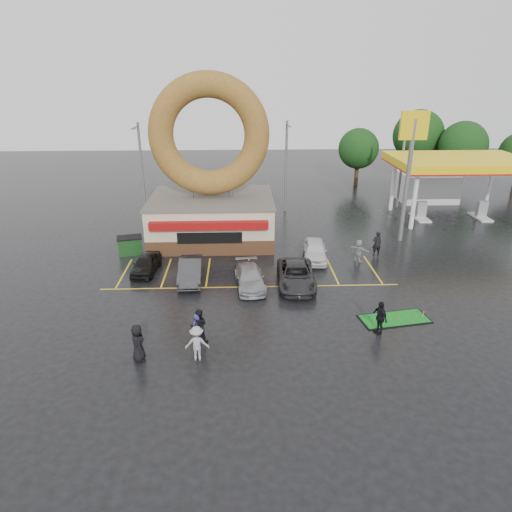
{
  "coord_description": "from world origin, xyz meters",
  "views": [
    {
      "loc": [
        -0.66,
        -24.1,
        13.51
      ],
      "look_at": [
        0.37,
        3.49,
        2.2
      ],
      "focal_mm": 32.0,
      "sensor_mm": 36.0,
      "label": 1
    }
  ],
  "objects_px": {
    "gas_station": "(443,174)",
    "person_blue": "(198,330)",
    "car_dgrey": "(190,271)",
    "dumpster": "(130,246)",
    "car_silver": "(250,278)",
    "putting_green": "(394,319)",
    "streetlight_mid": "(286,165)",
    "donut_shop": "(211,188)",
    "shell_sign": "(411,153)",
    "car_black": "(146,264)",
    "person_cameraman": "(380,317)",
    "car_white": "(315,250)",
    "car_grey": "(296,275)",
    "streetlight_right": "(402,162)",
    "streetlight_left": "(142,168)"
  },
  "relations": [
    {
      "from": "streetlight_mid",
      "to": "gas_station",
      "type": "bearing_deg",
      "value": 0.08
    },
    {
      "from": "streetlight_left",
      "to": "streetlight_right",
      "type": "bearing_deg",
      "value": 4.4
    },
    {
      "from": "car_silver",
      "to": "person_cameraman",
      "type": "relative_size",
      "value": 2.31
    },
    {
      "from": "car_silver",
      "to": "putting_green",
      "type": "distance_m",
      "value": 9.59
    },
    {
      "from": "gas_station",
      "to": "streetlight_mid",
      "type": "relative_size",
      "value": 1.52
    },
    {
      "from": "car_silver",
      "to": "car_white",
      "type": "relative_size",
      "value": 1.03
    },
    {
      "from": "person_cameraman",
      "to": "streetlight_mid",
      "type": "bearing_deg",
      "value": 166.95
    },
    {
      "from": "streetlight_mid",
      "to": "putting_green",
      "type": "bearing_deg",
      "value": -79.04
    },
    {
      "from": "car_grey",
      "to": "person_cameraman",
      "type": "distance_m",
      "value": 7.3
    },
    {
      "from": "car_black",
      "to": "car_silver",
      "type": "bearing_deg",
      "value": -13.49
    },
    {
      "from": "gas_station",
      "to": "streetlight_left",
      "type": "xyz_separation_m",
      "value": [
        -30.0,
        -1.02,
        1.08
      ]
    },
    {
      "from": "car_silver",
      "to": "donut_shop",
      "type": "bearing_deg",
      "value": 101.91
    },
    {
      "from": "shell_sign",
      "to": "car_silver",
      "type": "relative_size",
      "value": 2.38
    },
    {
      "from": "person_cameraman",
      "to": "putting_green",
      "type": "xyz_separation_m",
      "value": [
        1.36,
        1.39,
        -0.93
      ]
    },
    {
      "from": "streetlight_mid",
      "to": "car_silver",
      "type": "height_order",
      "value": "streetlight_mid"
    },
    {
      "from": "putting_green",
      "to": "car_dgrey",
      "type": "bearing_deg",
      "value": 154.88
    },
    {
      "from": "gas_station",
      "to": "car_white",
      "type": "distance_m",
      "value": 20.01
    },
    {
      "from": "car_silver",
      "to": "car_white",
      "type": "height_order",
      "value": "car_white"
    },
    {
      "from": "person_blue",
      "to": "dumpster",
      "type": "height_order",
      "value": "person_blue"
    },
    {
      "from": "donut_shop",
      "to": "car_grey",
      "type": "xyz_separation_m",
      "value": [
        6.07,
        -9.37,
        -3.73
      ]
    },
    {
      "from": "streetlight_left",
      "to": "streetlight_right",
      "type": "height_order",
      "value": "same"
    },
    {
      "from": "putting_green",
      "to": "person_cameraman",
      "type": "bearing_deg",
      "value": -134.4
    },
    {
      "from": "gas_station",
      "to": "person_blue",
      "type": "relative_size",
      "value": 7.63
    },
    {
      "from": "car_silver",
      "to": "person_blue",
      "type": "bearing_deg",
      "value": -118.1
    },
    {
      "from": "streetlight_right",
      "to": "car_grey",
      "type": "relative_size",
      "value": 1.71
    },
    {
      "from": "shell_sign",
      "to": "car_dgrey",
      "type": "distance_m",
      "value": 19.79
    },
    {
      "from": "streetlight_right",
      "to": "putting_green",
      "type": "relative_size",
      "value": 2.11
    },
    {
      "from": "car_dgrey",
      "to": "dumpster",
      "type": "bearing_deg",
      "value": 132.99
    },
    {
      "from": "car_grey",
      "to": "car_silver",
      "type": "bearing_deg",
      "value": -175.55
    },
    {
      "from": "car_black",
      "to": "car_grey",
      "type": "distance_m",
      "value": 10.75
    },
    {
      "from": "streetlight_right",
      "to": "person_blue",
      "type": "distance_m",
      "value": 31.84
    },
    {
      "from": "shell_sign",
      "to": "car_black",
      "type": "xyz_separation_m",
      "value": [
        -20.4,
        -5.95,
        -6.72
      ]
    },
    {
      "from": "donut_shop",
      "to": "car_silver",
      "type": "height_order",
      "value": "donut_shop"
    },
    {
      "from": "car_dgrey",
      "to": "car_grey",
      "type": "distance_m",
      "value": 7.24
    },
    {
      "from": "car_white",
      "to": "putting_green",
      "type": "bearing_deg",
      "value": -63.91
    },
    {
      "from": "shell_sign",
      "to": "person_cameraman",
      "type": "distance_m",
      "value": 17.06
    },
    {
      "from": "streetlight_left",
      "to": "person_cameraman",
      "type": "relative_size",
      "value": 4.67
    },
    {
      "from": "car_black",
      "to": "shell_sign",
      "type": "bearing_deg",
      "value": 21.91
    },
    {
      "from": "car_silver",
      "to": "putting_green",
      "type": "xyz_separation_m",
      "value": [
        8.33,
        -4.71,
        -0.61
      ]
    },
    {
      "from": "shell_sign",
      "to": "car_grey",
      "type": "xyz_separation_m",
      "value": [
        -9.93,
        -8.4,
        -6.65
      ]
    },
    {
      "from": "streetlight_mid",
      "to": "car_grey",
      "type": "height_order",
      "value": "streetlight_mid"
    },
    {
      "from": "streetlight_mid",
      "to": "car_white",
      "type": "xyz_separation_m",
      "value": [
        1.03,
        -12.92,
        -4.04
      ]
    },
    {
      "from": "streetlight_mid",
      "to": "person_cameraman",
      "type": "relative_size",
      "value": 4.67
    },
    {
      "from": "car_white",
      "to": "person_cameraman",
      "type": "xyz_separation_m",
      "value": [
        1.89,
        -10.59,
        0.23
      ]
    },
    {
      "from": "car_white",
      "to": "streetlight_mid",
      "type": "bearing_deg",
      "value": 101.2
    },
    {
      "from": "shell_sign",
      "to": "dumpster",
      "type": "xyz_separation_m",
      "value": [
        -22.33,
        -2.21,
        -6.73
      ]
    },
    {
      "from": "shell_sign",
      "to": "putting_green",
      "type": "xyz_separation_m",
      "value": [
        -4.72,
        -13.21,
        -7.35
      ]
    },
    {
      "from": "shell_sign",
      "to": "person_blue",
      "type": "relative_size",
      "value": 5.93
    },
    {
      "from": "car_black",
      "to": "person_cameraman",
      "type": "height_order",
      "value": "person_cameraman"
    },
    {
      "from": "car_black",
      "to": "putting_green",
      "type": "distance_m",
      "value": 17.29
    }
  ]
}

